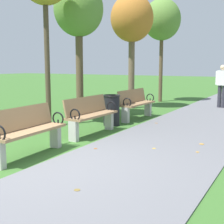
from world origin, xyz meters
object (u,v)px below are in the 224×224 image
(park_bench_3, at_px, (136,103))
(trash_bin, at_px, (111,110))
(pedestrian_walking, at_px, (222,84))
(park_bench_2, at_px, (91,114))
(park_bench_1, at_px, (28,130))
(tree_4, at_px, (162,20))
(tree_3, at_px, (132,20))
(tree_2, at_px, (79,11))

(park_bench_3, relative_size, trash_bin, 1.93)
(pedestrian_walking, height_order, trash_bin, pedestrian_walking)
(park_bench_2, distance_m, pedestrian_walking, 6.58)
(park_bench_3, bearing_deg, park_bench_1, -90.00)
(park_bench_1, bearing_deg, park_bench_3, 90.00)
(park_bench_1, bearing_deg, tree_4, 96.14)
(park_bench_3, distance_m, tree_3, 3.68)
(park_bench_3, xyz_separation_m, trash_bin, (-0.15, -1.26, -0.06))
(tree_4, bearing_deg, tree_3, -94.31)
(tree_3, xyz_separation_m, trash_bin, (1.04, -3.34, -2.85))
(park_bench_1, relative_size, pedestrian_walking, 1.00)
(tree_4, bearing_deg, park_bench_1, -83.86)
(park_bench_2, xyz_separation_m, tree_2, (-1.74, 2.01, 2.78))
(tree_3, bearing_deg, park_bench_2, -75.51)
(park_bench_2, bearing_deg, tree_2, 130.83)
(park_bench_3, height_order, tree_3, tree_3)
(tree_2, xyz_separation_m, tree_4, (0.75, 5.14, 0.28))
(tree_3, height_order, tree_4, tree_4)
(pedestrian_walking, bearing_deg, park_bench_2, -105.92)
(trash_bin, bearing_deg, tree_3, 107.26)
(park_bench_1, xyz_separation_m, trash_bin, (-0.15, 3.31, -0.06))
(tree_3, bearing_deg, park_bench_3, -60.39)
(park_bench_2, relative_size, tree_2, 0.39)
(park_bench_1, distance_m, park_bench_3, 4.57)
(tree_4, distance_m, trash_bin, 6.73)
(tree_3, distance_m, tree_4, 2.59)
(park_bench_3, height_order, tree_2, tree_2)
(tree_3, bearing_deg, park_bench_1, -79.90)
(park_bench_3, xyz_separation_m, tree_4, (-0.99, 4.65, 3.06))
(pedestrian_walking, bearing_deg, tree_4, 163.23)
(tree_4, relative_size, trash_bin, 5.32)
(park_bench_1, relative_size, park_bench_2, 1.01)
(pedestrian_walking, bearing_deg, trash_bin, -111.03)
(park_bench_3, distance_m, trash_bin, 1.27)
(tree_2, bearing_deg, trash_bin, -25.68)
(park_bench_1, bearing_deg, pedestrian_walking, 77.87)
(park_bench_3, bearing_deg, tree_4, 102.04)
(tree_4, bearing_deg, park_bench_2, -82.10)
(park_bench_1, distance_m, tree_3, 7.31)
(park_bench_1, height_order, park_bench_2, same)
(park_bench_1, xyz_separation_m, tree_3, (-1.19, 6.66, 2.79))
(park_bench_3, xyz_separation_m, tree_2, (-1.74, -0.49, 2.78))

